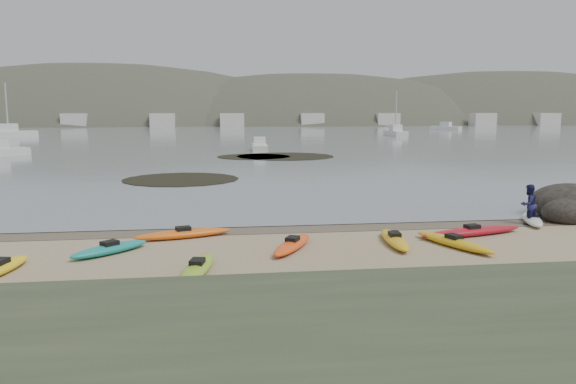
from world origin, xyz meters
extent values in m
plane|color=tan|center=(0.00, 0.00, 0.00)|extent=(600.00, 600.00, 0.00)
plane|color=brown|center=(0.00, -0.30, 0.00)|extent=(60.00, 60.00, 0.00)
plane|color=slate|center=(0.00, 300.00, 0.01)|extent=(1200.00, 1200.00, 0.00)
ellipsoid|color=#8CC026|center=(-3.68, -6.61, 0.17)|extent=(1.41, 3.49, 0.34)
ellipsoid|color=orange|center=(-4.35, -1.66, 0.17)|extent=(3.90, 1.75, 0.34)
ellipsoid|color=silver|center=(10.77, -0.80, 0.17)|extent=(1.75, 3.07, 0.34)
ellipsoid|color=gold|center=(5.54, -4.38, 0.17)|extent=(2.02, 3.82, 0.34)
ellipsoid|color=yellow|center=(-9.67, -5.79, 0.17)|extent=(1.31, 3.00, 0.34)
ellipsoid|color=#AF1220|center=(7.02, -2.77, 0.17)|extent=(4.79, 1.86, 0.34)
ellipsoid|color=yellow|center=(3.52, -3.71, 0.17)|extent=(1.01, 3.50, 0.34)
ellipsoid|color=#FF4F16|center=(-0.37, -3.97, 0.17)|extent=(2.16, 3.33, 0.34)
ellipsoid|color=teal|center=(-6.77, -3.77, 0.17)|extent=(2.69, 2.58, 0.34)
imported|color=#1B1C4F|center=(10.47, -0.95, 0.88)|extent=(1.03, 0.92, 1.77)
ellipsoid|color=black|center=(13.47, 0.68, 0.28)|extent=(3.75, 2.91, 1.87)
ellipsoid|color=black|center=(12.47, -0.62, 0.19)|extent=(2.08, 1.87, 1.25)
cylinder|color=black|center=(-5.46, 17.12, 0.03)|extent=(8.27, 8.27, 0.04)
cylinder|color=black|center=(4.53, 36.04, 0.03)|extent=(10.46, 10.46, 0.04)
cylinder|color=black|center=(1.17, 36.03, 0.03)|extent=(7.81, 7.81, 0.04)
cube|color=silver|center=(2.52, 44.82, 0.45)|extent=(2.13, 6.47, 0.89)
cube|color=silver|center=(31.73, 81.11, 0.59)|extent=(2.42, 8.38, 1.17)
cube|color=silver|center=(-39.75, 84.15, 0.67)|extent=(9.71, 6.96, 1.34)
cube|color=silver|center=(54.49, 110.63, 0.54)|extent=(6.68, 7.16, 1.07)
ellipsoid|color=#384235|center=(-45.00, 195.00, -18.00)|extent=(220.00, 120.00, 80.00)
ellipsoid|color=#384235|center=(35.00, 190.00, -15.30)|extent=(200.00, 110.00, 68.00)
ellipsoid|color=#384235|center=(120.00, 200.00, -17.10)|extent=(230.00, 130.00, 76.00)
cube|color=beige|center=(-42.00, 145.00, 2.00)|extent=(7.00, 5.00, 4.00)
cube|color=beige|center=(-18.00, 145.00, 2.00)|extent=(7.00, 5.00, 4.00)
cube|color=beige|center=(6.00, 145.00, 2.00)|extent=(7.00, 5.00, 4.00)
cube|color=beige|center=(30.00, 145.00, 2.00)|extent=(7.00, 5.00, 4.00)
cube|color=beige|center=(54.00, 145.00, 2.00)|extent=(7.00, 5.00, 4.00)
cube|color=beige|center=(78.00, 145.00, 2.00)|extent=(7.00, 5.00, 4.00)
cube|color=beige|center=(102.00, 145.00, 2.00)|extent=(7.00, 5.00, 4.00)
camera|label=1|loc=(-3.14, -23.44, 4.96)|focal=35.00mm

